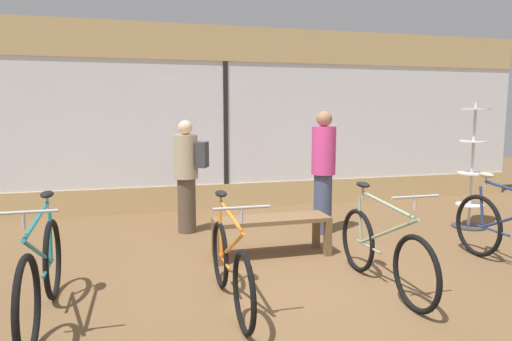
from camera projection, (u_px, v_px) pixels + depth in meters
name	position (u px, v px, depth m)	size (l,w,h in m)	color
ground_plane	(301.00, 285.00, 4.62)	(24.00, 24.00, 0.00)	brown
shop_back_wall	(225.00, 117.00, 8.02)	(12.00, 0.08, 3.20)	tan
bicycle_far_left	(42.00, 275.00, 3.76)	(0.46, 1.83, 1.06)	black
bicycle_left	(230.00, 266.00, 4.08)	(0.46, 1.66, 1.01)	black
bicycle_right	(383.00, 251.00, 4.49)	(0.46, 1.76, 1.03)	black
bicycle_far_right	(512.00, 234.00, 5.01)	(0.46, 1.81, 1.06)	black
accessory_rack	(471.00, 177.00, 6.80)	(0.48, 0.48, 1.88)	#333333
display_bench	(272.00, 224.00, 5.51)	(1.40, 0.44, 0.48)	brown
customer_near_rack	(187.00, 173.00, 6.51)	(0.56, 0.45, 1.62)	brown
customer_by_window	(323.00, 169.00, 6.48)	(0.46, 0.46, 1.75)	#424C6B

